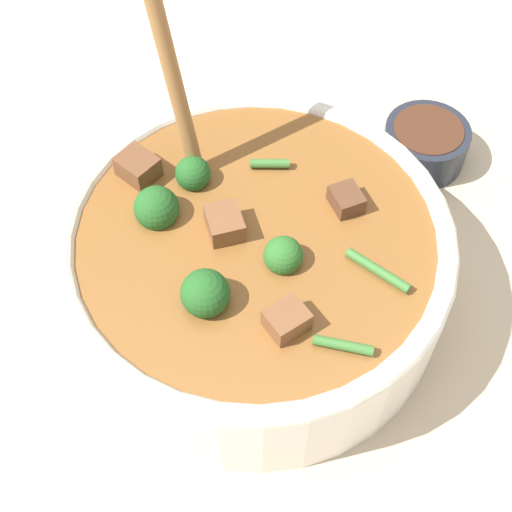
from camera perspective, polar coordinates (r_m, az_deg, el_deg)
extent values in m
plane|color=#C6B293|center=(0.59, 0.00, -3.29)|extent=(4.00, 4.00, 0.00)
cylinder|color=white|center=(0.56, 0.00, -1.00)|extent=(0.30, 0.30, 0.09)
torus|color=white|center=(0.52, 0.00, 1.60)|extent=(0.30, 0.30, 0.02)
cylinder|color=brown|center=(0.54, 0.00, 0.17)|extent=(0.27, 0.27, 0.05)
sphere|color=#235B23|center=(0.53, -7.96, 3.81)|extent=(0.03, 0.03, 0.03)
cylinder|color=#6B9956|center=(0.55, -7.67, 2.22)|extent=(0.01, 0.01, 0.02)
sphere|color=#235B23|center=(0.55, -5.07, 6.59)|extent=(0.03, 0.03, 0.03)
cylinder|color=#6B9956|center=(0.56, -4.92, 5.26)|extent=(0.01, 0.01, 0.01)
sphere|color=#235B23|center=(0.48, -4.08, -3.00)|extent=(0.03, 0.03, 0.03)
cylinder|color=#6B9956|center=(0.50, -3.92, -4.47)|extent=(0.01, 0.01, 0.02)
sphere|color=#2D6B28|center=(0.50, 2.19, 0.04)|extent=(0.03, 0.03, 0.03)
cylinder|color=#6B9956|center=(0.52, 2.12, -1.25)|extent=(0.01, 0.01, 0.01)
cube|color=brown|center=(0.52, -2.44, 2.81)|extent=(0.04, 0.03, 0.02)
cube|color=brown|center=(0.47, 2.48, -5.22)|extent=(0.03, 0.03, 0.02)
cube|color=brown|center=(0.56, -9.41, 6.94)|extent=(0.04, 0.04, 0.02)
cube|color=brown|center=(0.54, 7.22, 4.38)|extent=(0.03, 0.03, 0.02)
cylinder|color=#3D7533|center=(0.56, 0.76, 7.45)|extent=(0.01, 0.03, 0.01)
cylinder|color=#3D7533|center=(0.47, 6.98, -7.10)|extent=(0.01, 0.04, 0.01)
cylinder|color=#3D7533|center=(0.50, 9.71, -1.13)|extent=(0.03, 0.05, 0.01)
ellipsoid|color=olive|center=(0.56, -4.61, 6.31)|extent=(0.04, 0.03, 0.01)
cylinder|color=olive|center=(0.51, -7.07, 15.51)|extent=(0.05, 0.05, 0.20)
cylinder|color=#232833|center=(0.69, 13.33, 8.67)|extent=(0.08, 0.08, 0.04)
cylinder|color=#472819|center=(0.68, 13.56, 9.46)|extent=(0.06, 0.06, 0.01)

